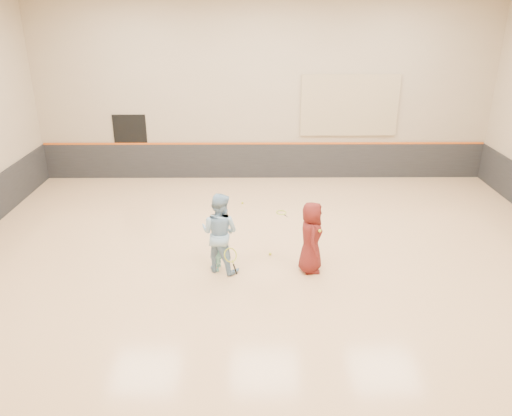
{
  "coord_description": "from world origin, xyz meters",
  "views": [
    {
      "loc": [
        -0.39,
        -10.45,
        5.63
      ],
      "look_at": [
        -0.31,
        0.4,
        1.15
      ],
      "focal_mm": 35.0,
      "sensor_mm": 36.0,
      "label": 1
    }
  ],
  "objects_px": {
    "young_man": "(311,237)",
    "girl": "(217,245)",
    "spare_racket": "(281,212)",
    "instructor": "(220,233)"
  },
  "relations": [
    {
      "from": "girl",
      "to": "instructor",
      "type": "relative_size",
      "value": 0.67
    },
    {
      "from": "instructor",
      "to": "young_man",
      "type": "xyz_separation_m",
      "value": [
        2.02,
        -0.04,
        -0.1
      ]
    },
    {
      "from": "young_man",
      "to": "spare_racket",
      "type": "relative_size",
      "value": 2.54
    },
    {
      "from": "young_man",
      "to": "girl",
      "type": "bearing_deg",
      "value": 88.3
    },
    {
      "from": "girl",
      "to": "young_man",
      "type": "xyz_separation_m",
      "value": [
        2.1,
        -0.06,
        0.21
      ]
    },
    {
      "from": "girl",
      "to": "young_man",
      "type": "bearing_deg",
      "value": 92.62
    },
    {
      "from": "instructor",
      "to": "girl",
      "type": "bearing_deg",
      "value": 9.6
    },
    {
      "from": "girl",
      "to": "spare_racket",
      "type": "xyz_separation_m",
      "value": [
        1.63,
        3.27,
        -0.58
      ]
    },
    {
      "from": "young_man",
      "to": "instructor",
      "type": "bearing_deg",
      "value": 88.81
    },
    {
      "from": "girl",
      "to": "spare_racket",
      "type": "height_order",
      "value": "girl"
    }
  ]
}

